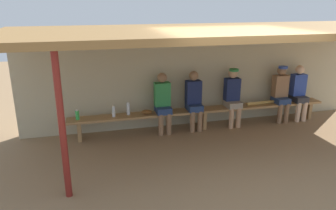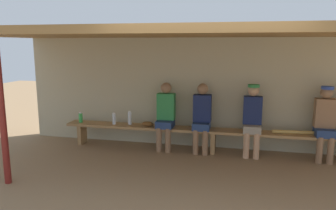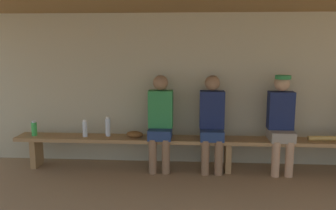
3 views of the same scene
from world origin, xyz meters
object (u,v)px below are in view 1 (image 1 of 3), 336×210
at_px(player_in_blue, 281,91).
at_px(baseball_glove_worn, 147,112).
at_px(baseball_bat, 261,103).
at_px(water_bottle_orange, 114,111).
at_px(water_bottle_clear, 128,109).
at_px(player_leftmost, 163,101).
at_px(support_post, 62,128).
at_px(player_in_white, 233,95).
at_px(player_in_red, 194,98).
at_px(water_bottle_green, 77,115).
at_px(bench, 203,112).
at_px(player_with_sunglasses, 299,90).

height_order(player_in_blue, baseball_glove_worn, player_in_blue).
bearing_deg(baseball_bat, water_bottle_orange, 176.45).
distance_m(water_bottle_clear, baseball_bat, 3.15).
height_order(player_leftmost, water_bottle_orange, player_leftmost).
height_order(support_post, baseball_glove_worn, support_post).
bearing_deg(player_in_white, player_in_blue, 0.00).
relative_size(player_in_red, water_bottle_green, 6.20).
bearing_deg(water_bottle_clear, water_bottle_orange, -169.96).
distance_m(player_in_red, water_bottle_clear, 1.48).
xyz_separation_m(player_in_red, player_in_blue, (2.19, 0.00, 0.02)).
height_order(bench, water_bottle_green, water_bottle_green).
distance_m(player_in_red, baseball_glove_worn, 1.10).
height_order(player_in_red, player_in_blue, player_in_blue).
bearing_deg(player_in_red, player_with_sunglasses, 0.00).
distance_m(player_in_white, water_bottle_clear, 2.42).
bearing_deg(player_leftmost, bench, -0.19).
bearing_deg(player_with_sunglasses, baseball_bat, -179.82).
relative_size(water_bottle_green, baseball_glove_worn, 0.90).
xyz_separation_m(player_in_red, baseball_bat, (1.68, -0.00, -0.24)).
height_order(bench, player_in_blue, player_in_blue).
relative_size(player_in_blue, water_bottle_green, 6.25).
relative_size(player_in_red, water_bottle_orange, 5.54).
bearing_deg(water_bottle_clear, baseball_glove_worn, -8.99).
distance_m(player_in_blue, water_bottle_green, 4.73).
xyz_separation_m(player_in_red, player_in_white, (0.94, 0.00, 0.02)).
height_order(water_bottle_clear, baseball_glove_worn, water_bottle_clear).
xyz_separation_m(player_leftmost, water_bottle_clear, (-0.76, 0.04, -0.14)).
distance_m(player_leftmost, water_bottle_orange, 1.09).
height_order(bench, player_leftmost, player_leftmost).
relative_size(player_with_sunglasses, player_in_red, 1.00).
relative_size(player_with_sunglasses, water_bottle_clear, 4.80).
bearing_deg(baseball_glove_worn, player_in_white, -172.85).
distance_m(player_with_sunglasses, water_bottle_green, 5.22).
height_order(player_with_sunglasses, player_in_blue, player_in_blue).
xyz_separation_m(player_with_sunglasses, water_bottle_clear, (-4.16, 0.04, -0.14)).
height_order(water_bottle_orange, baseball_glove_worn, water_bottle_orange).
bearing_deg(baseball_glove_worn, bench, -172.68).
bearing_deg(baseball_glove_worn, player_leftmost, -170.20).
height_order(player_in_blue, water_bottle_clear, player_in_blue).
relative_size(bench, water_bottle_green, 27.88).
height_order(player_with_sunglasses, water_bottle_green, player_with_sunglasses).
height_order(player_in_white, baseball_glove_worn, player_in_white).
xyz_separation_m(support_post, player_in_white, (3.62, 2.10, -0.35)).
xyz_separation_m(water_bottle_green, baseball_glove_worn, (1.46, -0.01, -0.06)).
bearing_deg(water_bottle_orange, baseball_bat, 0.19).
height_order(player_in_blue, water_bottle_orange, player_in_blue).
xyz_separation_m(bench, player_with_sunglasses, (2.46, 0.00, 0.34)).
height_order(player_with_sunglasses, baseball_bat, player_with_sunglasses).
relative_size(player_in_blue, water_bottle_orange, 5.59).
bearing_deg(player_in_blue, bench, -179.90).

